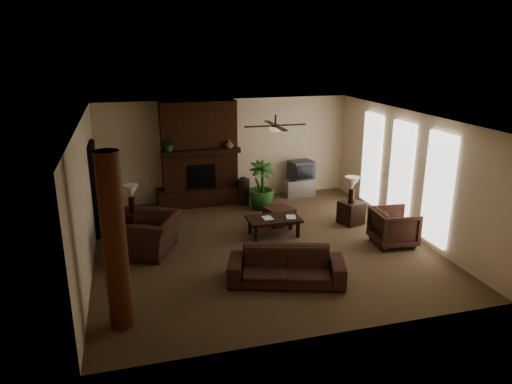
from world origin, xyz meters
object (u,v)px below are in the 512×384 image
object	(u,v)px
lamp_left	(131,193)
armchair_left	(149,228)
sofa	(286,261)
side_table_right	(351,213)
coffee_table	(274,220)
log_column	(115,243)
side_table_left	(136,223)
armchair_right	(394,226)
floor_vase	(243,189)
tv_stand	(299,187)
floor_plant	(262,196)
lamp_right	(352,185)
ottoman	(279,216)

from	to	relation	value
lamp_left	armchair_left	bearing A→B (deg)	-74.31
sofa	side_table_right	world-z (taller)	sofa
armchair_left	coffee_table	distance (m)	2.80
sofa	side_table_right	distance (m)	3.48
log_column	side_table_left	size ratio (longest dim) A/B	5.09
armchair_right	side_table_left	bearing A→B (deg)	73.82
floor_vase	side_table_right	distance (m)	3.05
tv_stand	floor_vase	bearing A→B (deg)	-170.53
sofa	armchair_right	distance (m)	2.99
armchair_right	coffee_table	size ratio (longest dim) A/B	0.74
armchair_right	side_table_left	size ratio (longest dim) A/B	1.61
log_column	floor_vase	xyz separation A→B (m)	(3.26, 5.22, -0.97)
coffee_table	floor_plant	xyz separation A→B (m)	(0.25, 1.88, -0.02)
armchair_right	floor_plant	distance (m)	3.72
sofa	side_table_left	size ratio (longest dim) A/B	3.87
side_table_left	lamp_right	world-z (taller)	lamp_right
coffee_table	side_table_right	size ratio (longest dim) A/B	2.18
armchair_left	side_table_left	distance (m)	1.16
lamp_right	side_table_right	bearing A→B (deg)	45.86
side_table_right	lamp_right	size ratio (longest dim) A/B	0.85
tv_stand	side_table_right	size ratio (longest dim) A/B	1.55
armchair_left	floor_plant	bearing A→B (deg)	149.02
coffee_table	floor_vase	distance (m)	2.37
floor_vase	ottoman	bearing A→B (deg)	-73.78
armchair_left	floor_vase	size ratio (longest dim) A/B	1.61
armchair_left	lamp_right	bearing A→B (deg)	119.28
log_column	lamp_left	distance (m)	3.80
armchair_right	floor_vase	size ratio (longest dim) A/B	1.15
tv_stand	floor_vase	xyz separation A→B (m)	(-1.73, -0.33, 0.18)
armchair_right	tv_stand	xyz separation A→B (m)	(-0.76, 3.88, -0.19)
lamp_left	side_table_right	bearing A→B (deg)	-7.47
coffee_table	ottoman	size ratio (longest dim) A/B	2.00
sofa	armchair_left	size ratio (longest dim) A/B	1.72
armchair_right	floor_vase	distance (m)	4.34
floor_plant	lamp_right	xyz separation A→B (m)	(1.76, -1.69, 0.64)
sofa	armchair_left	world-z (taller)	armchair_left
floor_vase	lamp_left	distance (m)	3.36
lamp_right	log_column	bearing A→B (deg)	-150.59
log_column	armchair_right	distance (m)	6.07
armchair_left	coffee_table	size ratio (longest dim) A/B	1.03
sofa	coffee_table	size ratio (longest dim) A/B	1.77
tv_stand	lamp_left	world-z (taller)	lamp_left
sofa	lamp_right	distance (m)	3.46
armchair_right	floor_plant	world-z (taller)	armchair_right
armchair_left	tv_stand	bearing A→B (deg)	148.06
sofa	floor_vase	distance (m)	4.56
tv_stand	floor_vase	distance (m)	1.77
sofa	armchair_right	size ratio (longest dim) A/B	2.40
sofa	ottoman	bearing A→B (deg)	92.27
tv_stand	lamp_left	bearing A→B (deg)	-160.51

